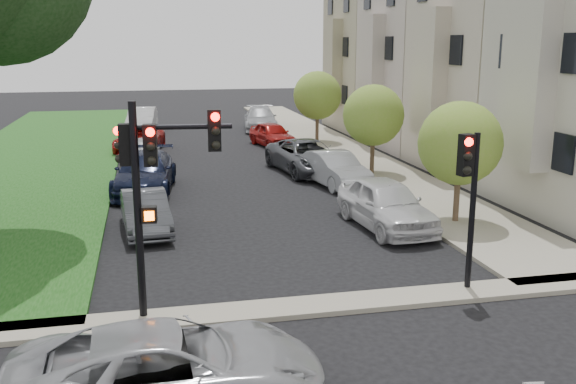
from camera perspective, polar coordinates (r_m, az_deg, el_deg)
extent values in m
plane|color=black|center=(12.92, 4.93, -13.73)|extent=(140.00, 140.00, 0.00)
cube|color=#10420C|center=(35.86, -21.09, 3.07)|extent=(8.00, 44.00, 0.12)
cube|color=#9C977D|center=(36.90, 3.88, 4.20)|extent=(3.50, 44.00, 0.12)
cube|color=#9C977D|center=(14.63, 2.58, -10.08)|extent=(60.00, 1.00, 0.12)
cube|color=beige|center=(22.58, 20.47, 9.00)|extent=(0.70, 2.20, 5.50)
cube|color=black|center=(22.70, 21.33, 11.49)|extent=(0.08, 3.60, 6.00)
cube|color=#B3A68C|center=(30.95, 19.10, 10.97)|extent=(7.00, 7.40, 10.00)
cube|color=#B3A68C|center=(29.16, 12.44, 10.30)|extent=(0.70, 2.20, 5.50)
cube|color=black|center=(29.26, 13.09, 12.24)|extent=(0.08, 3.60, 6.00)
cube|color=#B0A49A|center=(37.56, 13.07, 11.63)|extent=(7.00, 7.40, 10.00)
cube|color=#B0A49A|center=(36.10, 7.40, 11.00)|extent=(0.70, 2.20, 5.50)
cube|color=black|center=(36.18, 7.90, 12.58)|extent=(0.08, 3.60, 6.00)
cube|color=tan|center=(44.46, 8.87, 12.01)|extent=(7.00, 7.40, 10.00)
cube|color=tan|center=(43.23, 3.98, 11.44)|extent=(0.70, 2.20, 5.50)
cube|color=black|center=(43.30, 4.40, 12.75)|extent=(0.08, 3.60, 6.00)
cylinder|color=brown|center=(21.54, 14.77, -0.32)|extent=(0.19, 0.19, 1.92)
sphere|color=olive|center=(21.21, 15.04, 4.22)|extent=(2.69, 2.69, 2.69)
cylinder|color=brown|center=(28.78, 7.50, 3.36)|extent=(0.19, 0.19, 1.92)
sphere|color=olive|center=(28.54, 7.60, 6.79)|extent=(2.69, 2.69, 2.69)
cylinder|color=brown|center=(37.73, 2.60, 5.85)|extent=(0.20, 0.20, 2.00)
sphere|color=olive|center=(37.54, 2.63, 8.58)|extent=(2.80, 2.80, 2.80)
cylinder|color=black|center=(13.62, -13.19, -2.01)|extent=(0.18, 0.18, 4.69)
cylinder|color=black|center=(13.29, -9.30, 5.74)|extent=(1.99, 0.27, 0.11)
cube|color=black|center=(13.32, -12.15, 4.07)|extent=(0.29, 0.26, 0.86)
cube|color=black|center=(13.35, -6.57, 5.47)|extent=(0.29, 0.26, 0.86)
cube|color=black|center=(13.55, -14.27, 4.11)|extent=(0.26, 0.29, 0.86)
sphere|color=#FF0C05|center=(13.15, -12.21, 5.22)|extent=(0.18, 0.18, 0.18)
sphere|color=black|center=(13.24, -12.09, 2.74)|extent=(0.18, 0.18, 0.18)
cube|color=black|center=(13.62, -12.24, -1.96)|extent=(0.33, 0.25, 0.34)
cube|color=#FF5905|center=(13.50, -12.23, -2.10)|extent=(0.20, 0.03, 0.20)
cylinder|color=black|center=(15.56, 16.05, -1.92)|extent=(0.17, 0.17, 3.83)
cube|color=black|center=(15.15, 15.55, 3.19)|extent=(0.35, 0.32, 0.96)
sphere|color=#FF0C05|center=(14.97, 15.89, 4.30)|extent=(0.20, 0.20, 0.20)
imported|color=#999BA0|center=(10.88, -10.58, -15.22)|extent=(5.15, 2.50, 1.41)
imported|color=silver|center=(20.66, 8.71, -1.06)|extent=(2.23, 4.80, 1.59)
imported|color=#999BA0|center=(26.55, 4.16, 2.05)|extent=(2.22, 4.48, 1.41)
imported|color=#3F4247|center=(29.16, 1.68, 3.17)|extent=(3.21, 5.66, 1.49)
imported|color=maroon|center=(36.61, -1.40, 5.14)|extent=(2.40, 4.25, 1.36)
imported|color=#999BA0|center=(43.50, -2.47, 6.52)|extent=(2.83, 5.46, 1.51)
imported|color=#3F4247|center=(20.56, -12.56, -1.76)|extent=(1.68, 3.96, 1.27)
imported|color=black|center=(26.03, -12.60, 1.69)|extent=(2.82, 5.56, 1.55)
imported|color=#999BA0|center=(31.98, -12.70, 3.57)|extent=(1.55, 3.82, 1.30)
imported|color=maroon|center=(35.82, -13.08, 4.58)|extent=(3.03, 5.06, 1.32)
imported|color=silver|center=(43.45, -12.84, 6.26)|extent=(2.15, 5.01, 1.61)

